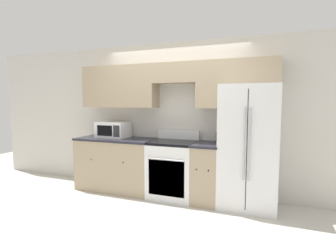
{
  "coord_description": "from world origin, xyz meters",
  "views": [
    {
      "loc": [
        1.53,
        -3.68,
        1.58
      ],
      "look_at": [
        -0.0,
        0.31,
        1.18
      ],
      "focal_mm": 28.0,
      "sensor_mm": 36.0,
      "label": 1
    }
  ],
  "objects": [
    {
      "name": "bottle",
      "position": [
        0.79,
        0.52,
        1.02
      ],
      "size": [
        0.07,
        0.07,
        0.22
      ],
      "color": "black",
      "rests_on": "lower_cabinets_right"
    },
    {
      "name": "microwave",
      "position": [
        -1.1,
        0.38,
        1.07
      ],
      "size": [
        0.55,
        0.41,
        0.28
      ],
      "color": "white",
      "rests_on": "lower_cabinets_left"
    },
    {
      "name": "lower_cabinets_left",
      "position": [
        -0.99,
        0.31,
        0.47
      ],
      "size": [
        1.43,
        0.64,
        0.93
      ],
      "color": "tan",
      "rests_on": "ground_plane"
    },
    {
      "name": "wall_back",
      "position": [
        -0.0,
        0.59,
        1.51
      ],
      "size": [
        8.0,
        0.39,
        2.6
      ],
      "color": "beige",
      "rests_on": "ground_plane"
    },
    {
      "name": "lower_cabinets_right",
      "position": [
        0.66,
        0.31,
        0.47
      ],
      "size": [
        0.43,
        0.64,
        0.93
      ],
      "color": "tan",
      "rests_on": "ground_plane"
    },
    {
      "name": "ground_plane",
      "position": [
        0.0,
        0.0,
        0.0
      ],
      "size": [
        12.0,
        12.0,
        0.0
      ],
      "primitive_type": "plane",
      "color": "beige"
    },
    {
      "name": "oven_range",
      "position": [
        0.09,
        0.31,
        0.47
      ],
      "size": [
        0.74,
        0.65,
        1.09
      ],
      "color": "white",
      "rests_on": "ground_plane"
    },
    {
      "name": "refrigerator",
      "position": [
        1.27,
        0.37,
        0.92
      ],
      "size": [
        0.83,
        0.76,
        1.83
      ],
      "color": "white",
      "rests_on": "ground_plane"
    }
  ]
}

